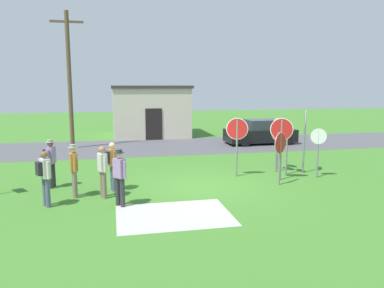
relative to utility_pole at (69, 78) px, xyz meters
name	(u,v)px	position (x,y,z in m)	size (l,w,h in m)	color
ground_plane	(201,187)	(5.36, -9.78, -4.03)	(80.00, 80.00, 0.00)	#3D7528
street_asphalt	(165,146)	(5.36, -0.47, -4.03)	(60.00, 6.40, 0.01)	#4C4C51
concrete_path	(174,215)	(3.91, -12.55, -4.03)	(3.20, 2.40, 0.01)	#ADAAA3
building_background	(150,111)	(5.00, 4.70, -2.22)	(5.43, 4.97, 3.60)	beige
utility_pole	(69,78)	(0.00, 0.00, 0.00)	(1.80, 0.24, 7.70)	brown
parked_car_on_street	(261,133)	(11.36, -0.71, -3.34)	(4.32, 2.06, 1.51)	black
stop_sign_center_cluster	(278,135)	(9.23, -7.70, -2.53)	(0.24, 0.64, 2.23)	slate
stop_sign_leaning_left	(281,137)	(8.57, -9.43, -2.37)	(0.79, 0.36, 2.40)	slate
stop_sign_rear_left	(277,140)	(8.99, -8.13, -2.68)	(0.21, 0.67, 2.00)	slate
stop_sign_far_back	(305,131)	(10.03, -8.54, -2.27)	(0.33, 0.65, 2.60)	slate
stop_sign_tallest	(318,145)	(10.18, -9.35, -2.74)	(0.58, 0.27, 1.95)	slate
stop_sign_low_front	(280,149)	(8.22, -10.11, -2.70)	(0.66, 0.50, 1.95)	slate
stop_sign_leaning_right	(237,136)	(7.10, -8.55, -2.40)	(0.82, 0.29, 2.35)	slate
stop_sign_rear_right	(287,139)	(9.19, -8.66, -2.56)	(0.08, 0.64, 2.20)	slate
person_holding_notes	(74,168)	(1.03, -10.14, -3.05)	(0.31, 0.56, 1.74)	#7A6B56
person_with_sunhat	(120,174)	(2.46, -11.41, -3.05)	(0.40, 0.46, 1.74)	#2D2D33
person_in_dark_shirt	(112,163)	(2.24, -9.63, -3.05)	(0.42, 0.56, 1.69)	#4C5670
person_near_signs	(51,160)	(0.12, -8.78, -3.02)	(0.42, 0.55, 1.74)	#2D2D33
person_on_left	(45,175)	(0.27, -10.99, -3.05)	(0.46, 0.50, 1.69)	#4C5670
person_in_blue	(103,169)	(1.94, -10.41, -3.08)	(0.33, 0.54, 1.69)	#7A6B56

